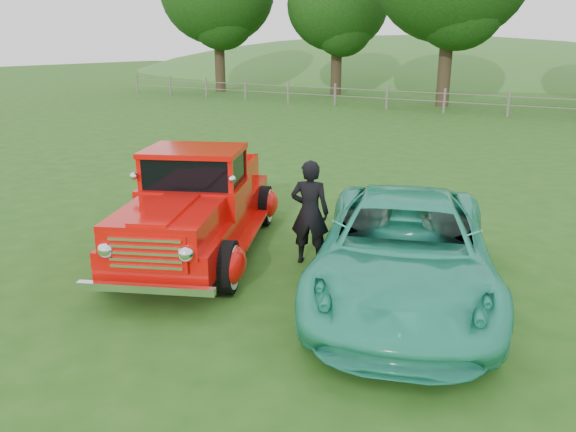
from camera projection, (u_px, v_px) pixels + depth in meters
The scene contains 7 objects.
ground at pixel (201, 282), 8.27m from camera, with size 140.00×140.00×0.00m, color #235015.
distant_hills at pixel (534, 118), 60.03m from camera, with size 116.00×60.00×18.00m.
fence_line at pixel (508, 104), 25.98m from camera, with size 48.00×0.12×1.20m.
tree_mid_west at pixel (338, 5), 35.38m from camera, with size 6.40×6.40×8.46m.
red_pickup at pixel (198, 206), 9.26m from camera, with size 3.65×5.26×1.78m.
teal_sedan at pixel (404, 249), 7.63m from camera, with size 2.30×4.99×1.39m, color teal.
man at pixel (310, 212), 8.78m from camera, with size 0.61×0.40×1.67m, color black.
Camera 1 is at (5.07, -5.81, 3.41)m, focal length 35.00 mm.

